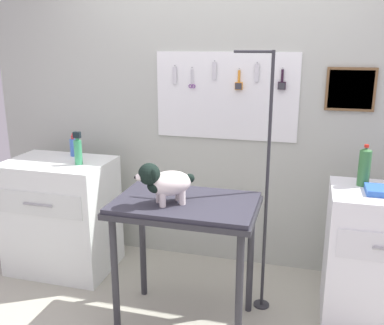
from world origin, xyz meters
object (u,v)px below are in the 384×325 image
at_px(grooming_arm, 265,196).
at_px(detangler_spray, 73,147).
at_px(soda_bottle, 364,167).
at_px(counter_left, 62,215).
at_px(cabinet_right, 381,259).
at_px(dog, 164,182).
at_px(grooming_table, 185,216).

xyz_separation_m(grooming_arm, detangler_spray, (-1.57, 0.30, 0.16)).
bearing_deg(soda_bottle, counter_left, 179.88).
xyz_separation_m(grooming_arm, cabinet_right, (0.75, 0.03, -0.36)).
relative_size(dog, detangler_spray, 1.82).
distance_m(grooming_arm, cabinet_right, 0.83).
xyz_separation_m(grooming_table, grooming_arm, (0.46, 0.31, 0.07)).
height_order(counter_left, detangler_spray, detangler_spray).
relative_size(grooming_arm, soda_bottle, 6.50).
xyz_separation_m(grooming_table, cabinet_right, (1.20, 0.34, -0.30)).
bearing_deg(soda_bottle, detangler_spray, 175.27).
height_order(grooming_table, counter_left, counter_left).
xyz_separation_m(dog, cabinet_right, (1.31, 0.43, -0.54)).
distance_m(cabinet_right, detangler_spray, 2.40).
xyz_separation_m(dog, counter_left, (-1.06, 0.53, -0.54)).
xyz_separation_m(grooming_table, dog, (-0.10, -0.09, 0.24)).
bearing_deg(cabinet_right, counter_left, 177.58).
height_order(grooming_table, dog, dog).
bearing_deg(cabinet_right, detangler_spray, 173.24).
distance_m(detangler_spray, soda_bottle, 2.18).
xyz_separation_m(grooming_arm, dog, (-0.56, -0.40, 0.17)).
height_order(grooming_table, soda_bottle, soda_bottle).
distance_m(grooming_arm, counter_left, 1.66).
bearing_deg(grooming_table, detangler_spray, 151.32).
bearing_deg(soda_bottle, grooming_arm, -168.47).
height_order(detangler_spray, soda_bottle, soda_bottle).
bearing_deg(grooming_arm, detangler_spray, 169.12).
relative_size(counter_left, cabinet_right, 1.00).
height_order(grooming_arm, soda_bottle, grooming_arm).
bearing_deg(counter_left, dog, -26.51).
bearing_deg(counter_left, grooming_table, -20.59).
height_order(dog, cabinet_right, dog).
relative_size(counter_left, detangler_spray, 4.84).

